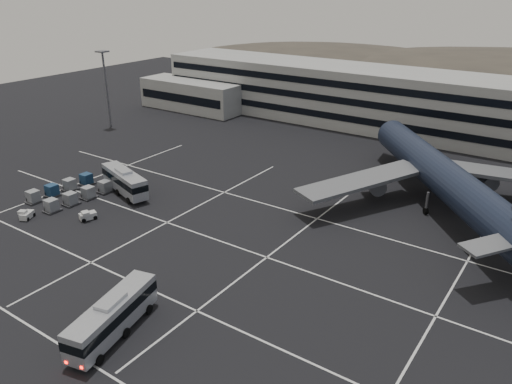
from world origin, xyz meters
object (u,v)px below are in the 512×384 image
at_px(tug_a, 87,216).
at_px(uld_cluster, 70,192).
at_px(trijet_main, 446,179).
at_px(bus_near, 113,315).
at_px(bus_far, 124,180).

bearing_deg(tug_a, uld_cluster, 177.98).
bearing_deg(uld_cluster, trijet_main, 30.08).
xyz_separation_m(bus_near, bus_far, (-27.16, 25.83, 0.04)).
distance_m(trijet_main, uld_cluster, 60.90).
bearing_deg(bus_near, trijet_main, 56.37).
bearing_deg(tug_a, bus_far, 126.62).
bearing_deg(uld_cluster, bus_far, 44.83).
relative_size(bus_near, bus_far, 0.99).
distance_m(tug_a, uld_cluster, 10.12).
relative_size(tug_a, uld_cluster, 0.21).
height_order(trijet_main, uld_cluster, trijet_main).
bearing_deg(tug_a, bus_near, -12.31).
xyz_separation_m(trijet_main, tug_a, (-43.23, -34.32, -4.57)).
bearing_deg(uld_cluster, bus_near, -30.15).
distance_m(trijet_main, bus_far, 52.17).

